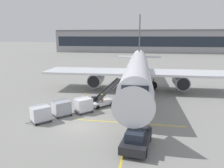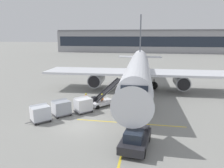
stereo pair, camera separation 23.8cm
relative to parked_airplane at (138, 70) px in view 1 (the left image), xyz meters
name	(u,v)px [view 1 (the left image)]	position (x,y,z in m)	size (l,w,h in m)	color
ground_plane	(81,126)	(-5.03, -16.60, -3.65)	(600.00, 600.00, 0.00)	gray
parked_airplane	(138,70)	(0.00, 0.00, 0.00)	(32.35, 42.09, 14.17)	silver
belt_loader	(103,99)	(-4.17, -9.53, -2.71)	(4.23, 4.66, 3.51)	silver
baggage_cart_lead	(83,105)	(-6.02, -12.43, -2.65)	(2.54, 2.55, 1.91)	#515156
baggage_cart_second	(61,108)	(-8.22, -13.99, -2.65)	(2.54, 2.55, 1.91)	#515156
baggage_cart_third	(40,113)	(-9.75, -16.17, -2.65)	(2.54, 2.55, 1.91)	#515156
pushback_tug	(137,139)	(1.04, -20.09, -2.82)	(2.63, 4.63, 1.83)	#232328
ground_crew_by_loader	(86,99)	(-6.40, -9.84, -2.65)	(0.54, 0.36, 1.74)	#333847
ground_crew_by_carts	(102,99)	(-4.24, -9.62, -2.65)	(0.37, 0.54, 1.74)	black
safety_cone_engine_keepout	(104,92)	(-5.24, -3.50, -3.35)	(0.55, 0.55, 0.62)	black
safety_cone_wingtip	(106,91)	(-5.15, -2.63, -3.34)	(0.55, 0.55, 0.63)	black
apron_guidance_line_lead_in	(137,91)	(0.04, -0.76, -3.64)	(0.20, 110.00, 0.01)	yellow
apron_guidance_line_stop_bar	(130,123)	(0.03, -14.87, -3.64)	(12.00, 0.20, 0.01)	yellow
terminal_building	(150,41)	(2.09, 91.04, 2.65)	(108.36, 15.80, 12.70)	#939399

